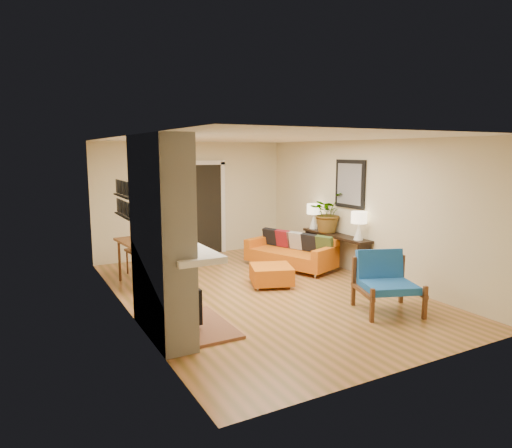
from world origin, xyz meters
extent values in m
plane|color=#B87847|center=(0.00, 0.00, 0.00)|extent=(6.50, 6.50, 0.00)
plane|color=white|center=(0.00, 0.00, 2.60)|extent=(6.50, 6.50, 0.00)
plane|color=beige|center=(0.00, 3.25, 1.30)|extent=(4.50, 0.00, 4.50)
plane|color=beige|center=(0.00, -3.25, 1.30)|extent=(4.50, 0.00, 4.50)
plane|color=beige|center=(-2.25, 0.00, 1.30)|extent=(0.00, 6.50, 6.50)
plane|color=beige|center=(2.25, 0.00, 1.30)|extent=(0.00, 6.50, 6.50)
cube|color=black|center=(0.25, 3.22, 1.05)|extent=(0.88, 0.06, 2.10)
cube|color=white|center=(-0.24, 3.21, 1.05)|extent=(0.10, 0.08, 2.18)
cube|color=white|center=(0.74, 3.21, 1.05)|extent=(0.10, 0.08, 2.18)
cube|color=white|center=(0.25, 3.21, 2.13)|extent=(1.08, 0.08, 0.10)
cube|color=black|center=(2.22, 0.40, 1.75)|extent=(0.04, 0.85, 0.95)
cube|color=slate|center=(2.19, 0.40, 1.75)|extent=(0.01, 0.70, 0.80)
cube|color=black|center=(-2.21, 0.35, 1.42)|extent=(0.06, 0.95, 0.02)
cube|color=black|center=(-2.21, 0.35, 1.72)|extent=(0.06, 0.95, 0.02)
cube|color=white|center=(-2.04, -1.00, 1.86)|extent=(0.42, 1.50, 1.48)
cube|color=white|center=(-2.04, -1.00, 0.56)|extent=(0.42, 1.50, 1.12)
cube|color=white|center=(-1.79, -1.00, 1.12)|extent=(0.60, 1.68, 0.08)
cube|color=black|center=(-1.83, -1.00, 0.45)|extent=(0.03, 0.72, 0.78)
cube|color=brown|center=(-1.53, -1.00, 0.02)|extent=(0.75, 1.30, 0.04)
cube|color=black|center=(-1.71, -1.00, 0.34)|extent=(0.30, 0.36, 0.48)
cylinder|color=black|center=(-1.71, -1.00, 0.78)|extent=(0.10, 0.10, 0.40)
cube|color=gold|center=(-1.82, -1.00, 1.75)|extent=(0.04, 0.95, 0.95)
cube|color=silver|center=(-1.80, -1.00, 1.75)|extent=(0.01, 0.82, 0.82)
cylinder|color=silver|center=(1.31, 0.25, 0.04)|extent=(0.05, 0.05, 0.09)
cylinder|color=silver|center=(1.89, 0.47, 0.04)|extent=(0.05, 0.05, 0.09)
cylinder|color=silver|center=(0.73, 1.79, 0.04)|extent=(0.05, 0.05, 0.09)
cylinder|color=silver|center=(1.31, 2.01, 0.04)|extent=(0.05, 0.05, 0.09)
cube|color=orange|center=(1.31, 1.13, 0.22)|extent=(1.40, 2.03, 0.27)
cube|color=orange|center=(1.60, 1.24, 0.51)|extent=(0.82, 1.81, 0.31)
cube|color=orange|center=(1.61, 0.33, 0.44)|extent=(0.80, 0.43, 0.18)
cube|color=orange|center=(1.01, 1.93, 0.44)|extent=(0.80, 0.43, 0.18)
cube|color=#3B5022|center=(1.74, 0.53, 0.55)|extent=(0.29, 0.40, 0.37)
cube|color=black|center=(1.61, 0.86, 0.55)|extent=(0.29, 0.40, 0.37)
cube|color=#ABACA6|center=(1.49, 1.20, 0.55)|extent=(0.29, 0.40, 0.37)
cube|color=maroon|center=(1.38, 1.49, 0.55)|extent=(0.29, 0.40, 0.37)
cube|color=black|center=(1.25, 1.82, 0.55)|extent=(0.29, 0.40, 0.37)
cylinder|color=silver|center=(-0.03, 0.07, 0.03)|extent=(0.04, 0.04, 0.06)
cylinder|color=silver|center=(0.51, -0.13, 0.03)|extent=(0.04, 0.04, 0.06)
cylinder|color=silver|center=(0.16, 0.61, 0.03)|extent=(0.04, 0.04, 0.06)
cylinder|color=silver|center=(0.70, 0.41, 0.03)|extent=(0.04, 0.04, 0.06)
cube|color=orange|center=(0.34, 0.24, 0.21)|extent=(0.91, 0.91, 0.30)
cube|color=brown|center=(0.79, -1.64, 0.33)|extent=(0.33, 0.80, 0.06)
cube|color=brown|center=(0.67, -1.99, 0.24)|extent=(0.07, 0.07, 0.49)
cube|color=brown|center=(0.92, -1.30, 0.39)|extent=(0.07, 0.07, 0.77)
cube|color=brown|center=(1.54, -1.91, 0.33)|extent=(0.33, 0.80, 0.06)
cube|color=brown|center=(1.42, -2.26, 0.24)|extent=(0.07, 0.07, 0.49)
cube|color=brown|center=(1.67, -1.57, 0.39)|extent=(0.07, 0.07, 0.77)
cube|color=blue|center=(1.17, -1.78, 0.40)|extent=(0.92, 0.89, 0.11)
cube|color=blue|center=(1.28, -1.47, 0.66)|extent=(0.75, 0.42, 0.46)
cube|color=brown|center=(-1.65, 1.41, 0.79)|extent=(0.84, 1.13, 0.04)
cylinder|color=brown|center=(-1.90, 0.93, 0.38)|extent=(0.05, 0.05, 0.77)
cylinder|color=brown|center=(-1.31, 0.99, 0.38)|extent=(0.05, 0.05, 0.77)
cylinder|color=brown|center=(-1.99, 1.84, 0.38)|extent=(0.05, 0.05, 0.77)
cylinder|color=brown|center=(-1.40, 1.90, 0.38)|extent=(0.05, 0.05, 0.77)
cube|color=brown|center=(-1.43, 0.74, 0.48)|extent=(0.49, 0.49, 0.04)
cube|color=brown|center=(-1.45, 0.95, 0.75)|extent=(0.45, 0.08, 0.49)
cylinder|color=brown|center=(-1.59, 0.54, 0.23)|extent=(0.04, 0.04, 0.47)
cylinder|color=brown|center=(-1.23, 0.58, 0.23)|extent=(0.04, 0.04, 0.47)
cylinder|color=brown|center=(-1.62, 0.90, 0.23)|extent=(0.04, 0.04, 0.47)
cylinder|color=brown|center=(-1.26, 0.94, 0.23)|extent=(0.04, 0.04, 0.47)
cube|color=brown|center=(-1.56, 2.12, 0.48)|extent=(0.49, 0.49, 0.04)
cube|color=brown|center=(-1.54, 1.91, 0.75)|extent=(0.45, 0.08, 0.49)
cylinder|color=brown|center=(-1.72, 1.92, 0.23)|extent=(0.04, 0.04, 0.47)
cylinder|color=brown|center=(-1.36, 1.95, 0.23)|extent=(0.04, 0.04, 0.47)
cylinder|color=brown|center=(-1.75, 2.28, 0.23)|extent=(0.04, 0.04, 0.47)
cylinder|color=brown|center=(-1.39, 2.32, 0.23)|extent=(0.04, 0.04, 0.47)
cube|color=black|center=(2.07, 0.61, 0.70)|extent=(0.34, 1.85, 0.05)
cube|color=black|center=(2.07, -0.24, 0.34)|extent=(0.30, 0.04, 0.68)
cube|color=black|center=(2.07, 1.46, 0.34)|extent=(0.30, 0.04, 0.68)
cone|color=white|center=(2.07, -0.07, 0.88)|extent=(0.18, 0.18, 0.30)
cylinder|color=white|center=(2.07, -0.07, 1.05)|extent=(0.03, 0.03, 0.06)
cylinder|color=#FFEABF|center=(2.07, -0.07, 1.16)|extent=(0.30, 0.30, 0.22)
cone|color=white|center=(2.07, 1.39, 0.88)|extent=(0.18, 0.18, 0.30)
cylinder|color=white|center=(2.07, 1.39, 1.05)|extent=(0.03, 0.03, 0.06)
cylinder|color=#FFEABF|center=(2.07, 1.39, 1.16)|extent=(0.30, 0.30, 0.22)
imported|color=#1E5919|center=(2.06, 0.89, 1.14)|extent=(0.95, 0.89, 0.83)
camera|label=1|loc=(-3.70, -6.60, 2.39)|focal=32.00mm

